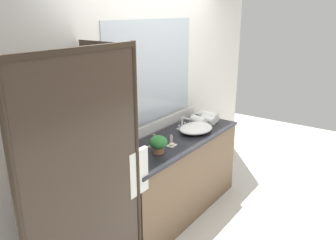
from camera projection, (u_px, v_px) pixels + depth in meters
name	position (u px, v px, depth m)	size (l,w,h in m)	color
ground_plane	(176.00, 212.00, 3.87)	(8.00, 8.00, 0.00)	silver
wall_back_with_mirror	(150.00, 97.00, 3.65)	(4.40, 0.06, 2.60)	silver
vanity_cabinet	(175.00, 176.00, 3.73)	(1.80, 0.58, 0.90)	brown
shower_enclosure	(100.00, 179.00, 2.46)	(1.20, 0.59, 2.00)	#2D2319
sink_basin	(196.00, 128.00, 3.79)	(0.44, 0.34, 0.08)	white
faucet	(183.00, 125.00, 3.89)	(0.17, 0.13, 0.14)	silver
potted_plant	(158.00, 143.00, 3.21)	(0.17, 0.17, 0.17)	#B77A51
soap_dish	(172.00, 145.00, 3.39)	(0.10, 0.07, 0.04)	silver
amenity_bottle_conditioner	(171.00, 139.00, 3.47)	(0.03, 0.03, 0.09)	silver
amenity_bottle_lotion	(126.00, 162.00, 2.94)	(0.03, 0.03, 0.09)	silver
amenity_bottle_body_wash	(154.00, 139.00, 3.48)	(0.03, 0.03, 0.09)	#4C7056
rolled_towel_near_edge	(209.00, 116.00, 4.18)	(0.11, 0.11, 0.24)	white
rolled_towel_middle	(208.00, 120.00, 4.07)	(0.09, 0.09, 0.19)	white
rolled_towel_far_edge	(198.00, 120.00, 4.02)	(0.10, 0.10, 0.20)	white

